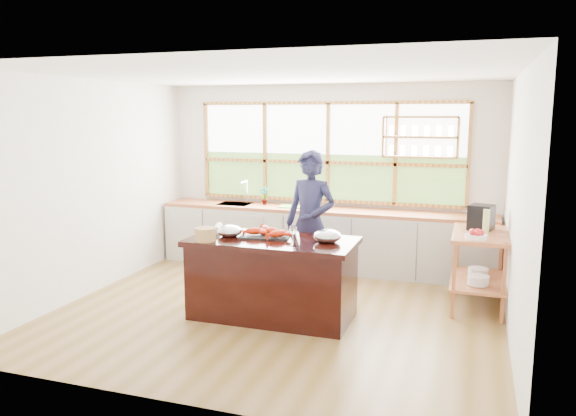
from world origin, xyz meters
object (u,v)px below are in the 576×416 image
at_px(island, 272,278).
at_px(wicker_basket, 205,234).
at_px(espresso_machine, 481,217).
at_px(cook, 310,224).

height_order(island, wicker_basket, wicker_basket).
distance_m(island, espresso_machine, 2.60).
bearing_deg(wicker_basket, espresso_machine, 29.27).
distance_m(cook, wicker_basket, 1.48).
bearing_deg(espresso_machine, wicker_basket, -134.08).
xyz_separation_m(cook, wicker_basket, (-0.84, -1.22, 0.06)).
bearing_deg(cook, wicker_basket, -112.37).
bearing_deg(island, espresso_machine, 30.28).
relative_size(cook, wicker_basket, 8.06).
height_order(cook, wicker_basket, cook).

